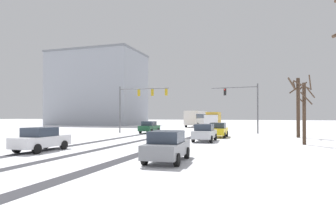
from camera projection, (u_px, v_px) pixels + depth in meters
The scene contains 16 objects.
wheel_track_left_lane at pixel (168, 145), 23.34m from camera, with size 0.90×39.06×0.01m, color #38383D.
wheel_track_right_lane at pixel (127, 144), 24.49m from camera, with size 0.76×39.06×0.01m, color #38383D.
wheel_track_center at pixel (92, 142), 25.53m from camera, with size 0.91×39.06×0.01m, color #38383D.
sidewalk_kerb_right at pixel (279, 151), 19.09m from camera, with size 4.00×39.06×0.12m, color white.
traffic_signal_near_right at pixel (244, 100), 36.87m from camera, with size 6.03×0.57×6.50m.
traffic_signal_near_left at pixel (139, 98), 39.22m from camera, with size 7.28×0.51×6.50m.
car_dark_green_lead at pixel (149, 127), 39.42m from camera, with size 1.87×4.12×1.62m.
car_yellow_cab_second at pixel (218, 130), 31.54m from camera, with size 1.84×4.10×1.62m.
car_silver_third at pixel (205, 133), 26.59m from camera, with size 1.84×4.10×1.62m.
car_white_fourth at pixel (41, 139), 19.26m from camera, with size 1.88×4.12×1.62m.
car_grey_fifth at pixel (167, 146), 14.88m from camera, with size 2.02×4.19×1.62m.
bus_oncoming at pixel (196, 117), 61.57m from camera, with size 2.83×11.05×3.38m.
box_truck_delivery at pixel (213, 120), 50.76m from camera, with size 2.52×7.48×3.02m.
bare_tree_sidewalk_mid at pixel (305, 111), 23.51m from camera, with size 1.39×1.21×5.74m.
bare_tree_sidewalk_far at pixel (298, 104), 31.12m from camera, with size 2.14×2.04×6.70m.
office_building_far_left_block at pixel (98, 89), 73.74m from camera, with size 22.51×14.88×18.60m.
Camera 1 is at (9.43, -4.50, 2.43)m, focal length 30.40 mm.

